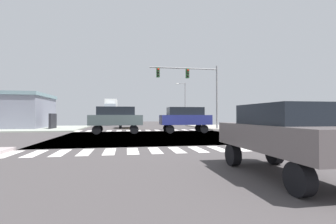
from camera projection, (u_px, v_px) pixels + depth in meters
ground at (153, 137)px, 18.09m from camera, size 90.00×90.00×0.05m
sidewalk_corner_ne at (239, 127)px, 32.16m from camera, size 12.00×12.00×0.14m
sidewalk_corner_nw at (30, 129)px, 27.65m from camera, size 12.00×12.00×0.14m
crosswalk_near at (166, 150)px, 10.86m from camera, size 13.50×2.00×0.01m
crosswalk_far at (143, 130)px, 25.23m from camera, size 13.50×2.00×0.01m
traffic_signal_mast at (192, 82)px, 26.12m from camera, size 7.63×0.55×7.12m
street_lamp at (184, 99)px, 40.25m from camera, size 1.78×0.32×7.07m
sedan_nearside_1 at (284, 133)px, 6.23m from camera, size 1.80×4.30×1.88m
sedan_farside_2 at (108, 118)px, 39.07m from camera, size 1.80×4.30×1.88m
suv_crossing_1 at (116, 118)px, 21.05m from camera, size 4.60×1.96×2.34m
box_truck_queued_1 at (111, 111)px, 47.67m from camera, size 2.40×7.20×4.85m
sedan_leading_3 at (126, 118)px, 44.05m from camera, size 1.80×4.30×1.88m
sedan_outer_6 at (126, 119)px, 30.16m from camera, size 1.80×4.30×1.88m
suv_inner_2 at (185, 117)px, 22.14m from camera, size 4.60×1.96×2.34m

